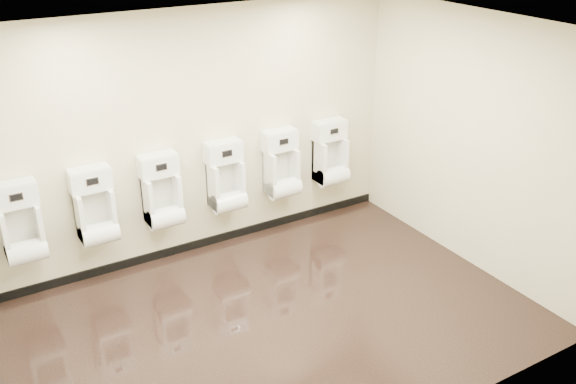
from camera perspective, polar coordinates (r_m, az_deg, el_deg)
name	(u,v)px	position (r m, az deg, el deg)	size (l,w,h in m)	color
ground	(273,322)	(6.45, -1.31, -11.45)	(5.00, 3.50, 0.00)	black
ceiling	(270,35)	(5.30, -1.61, 13.76)	(5.00, 3.50, 0.00)	silver
back_wall	(194,136)	(7.20, -8.36, 4.94)	(5.00, 0.02, 2.80)	beige
front_wall	(398,286)	(4.48, 9.79, -8.22)	(5.00, 0.02, 2.80)	beige
right_wall	(474,143)	(7.20, 16.18, 4.21)	(0.02, 3.50, 2.80)	beige
skirting_back	(201,243)	(7.75, -7.71, -4.51)	(5.00, 0.02, 0.10)	black
urinal_0	(22,229)	(6.85, -22.59, -3.02)	(0.43, 0.33, 0.81)	silver
urinal_1	(95,212)	(6.96, -16.75, -1.68)	(0.43, 0.33, 0.81)	silver
urinal_2	(162,196)	(7.13, -11.12, -0.37)	(0.43, 0.33, 0.81)	silver
urinal_3	(226,181)	(7.40, -5.52, 0.94)	(0.43, 0.33, 0.81)	silver
urinal_4	(281,169)	(7.71, -0.58, 2.08)	(0.43, 0.33, 0.81)	silver
urinal_5	(331,157)	(8.07, 3.82, 3.09)	(0.43, 0.33, 0.81)	silver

